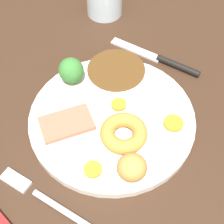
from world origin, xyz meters
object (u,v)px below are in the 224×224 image
carrot_coin_side (119,105)px  roast_potato_left (132,167)px  carrot_coin_front (93,169)px  carrot_coin_back (173,123)px  knife (162,60)px  dinner_plate (112,118)px  meat_slice_main (66,123)px  broccoli_floret (71,71)px  fork (42,197)px  yorkshire_pudding (124,133)px

carrot_coin_side → roast_potato_left: bearing=-141.5°
carrot_coin_side → carrot_coin_front: bearing=-167.2°
roast_potato_left → carrot_coin_back: 11.14cm
carrot_coin_front → knife: size_ratio=0.14×
dinner_plate → meat_slice_main: (-5.22, 5.22, 1.10)cm
broccoli_floret → knife: 18.03cm
carrot_coin_back → carrot_coin_side: bearing=97.3°
carrot_coin_front → fork: (-6.69, 4.16, -1.28)cm
carrot_coin_front → carrot_coin_back: 14.79cm
carrot_coin_front → knife: (26.50, 1.66, -1.22)cm
broccoli_floret → meat_slice_main: bearing=-150.3°
yorkshire_pudding → carrot_coin_front: bearing=172.3°
carrot_coin_back → broccoli_floret: bearing=92.3°
fork → knife: 33.29cm
roast_potato_left → broccoli_floret: broccoli_floret is taller
roast_potato_left → knife: bearing=15.4°
fork → broccoli_floret: bearing=-66.2°
yorkshire_pudding → knife: (19.32, 2.64, -2.08)cm
carrot_coin_front → fork: 7.99cm
carrot_coin_side → yorkshire_pudding: bearing=-142.8°
meat_slice_main → carrot_coin_side: bearing=-34.3°
fork → dinner_plate: bearing=-94.7°
carrot_coin_back → knife: bearing=31.8°
carrot_coin_front → roast_potato_left: bearing=-64.7°
fork → knife: (33.19, -2.50, 0.06)cm
meat_slice_main → roast_potato_left: bearing=-99.7°
yorkshire_pudding → fork: bearing=159.7°
carrot_coin_back → knife: carrot_coin_back is taller
carrot_coin_side → fork: 18.87cm
fork → carrot_coin_back: bearing=-117.6°
carrot_coin_side → carrot_coin_back: bearing=-82.7°
roast_potato_left → knife: (24.14, 6.66, -2.88)cm
roast_potato_left → carrot_coin_side: size_ratio=1.70×
roast_potato_left → meat_slice_main: bearing=80.3°
roast_potato_left → carrot_coin_back: roast_potato_left is taller
dinner_plate → carrot_coin_front: carrot_coin_front is taller
carrot_coin_side → fork: (-18.77, 1.42, -1.32)cm
carrot_coin_back → meat_slice_main: bearing=121.2°
yorkshire_pudding → carrot_coin_side: yorkshire_pudding is taller
dinner_plate → fork: 16.53cm
meat_slice_main → carrot_coin_front: bearing=-120.0°
carrot_coin_back → yorkshire_pudding: bearing=137.6°
yorkshire_pudding → meat_slice_main: bearing=106.5°
roast_potato_left → knife: 25.21cm
broccoli_floret → knife: (14.00, -10.75, -3.67)cm
carrot_coin_front → carrot_coin_side: same height
roast_potato_left → carrot_coin_back: bearing=-8.0°
broccoli_floret → roast_potato_left: bearing=-120.2°
yorkshire_pudding → fork: 14.95cm
carrot_coin_front → carrot_coin_back: (13.27, -6.54, 0.05)cm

